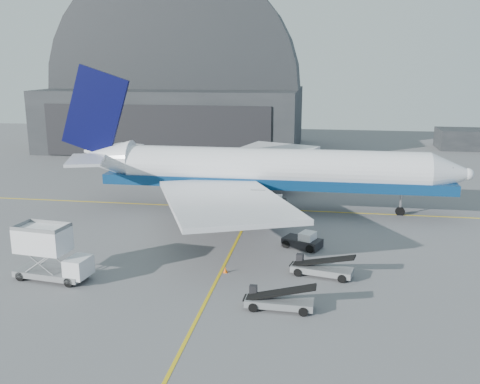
% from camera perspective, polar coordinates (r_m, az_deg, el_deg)
% --- Properties ---
extents(ground, '(200.00, 200.00, 0.00)m').
position_cam_1_polar(ground, '(45.74, -2.01, -8.42)').
color(ground, '#565659').
rests_on(ground, ground).
extents(taxi_lines, '(80.00, 42.12, 0.02)m').
position_cam_1_polar(taxi_lines, '(57.49, 0.41, -3.71)').
color(taxi_lines, gold).
rests_on(taxi_lines, ground).
extents(hangar, '(50.00, 28.30, 28.00)m').
position_cam_1_polar(hangar, '(110.98, -6.87, 9.65)').
color(hangar, black).
rests_on(hangar, ground).
extents(distant_bldg_a, '(14.00, 8.00, 4.00)m').
position_cam_1_polar(distant_bldg_a, '(118.66, 23.55, 4.23)').
color(distant_bldg_a, black).
rests_on(distant_bldg_a, ground).
extents(airliner, '(48.69, 47.21, 17.09)m').
position_cam_1_polar(airliner, '(63.19, 1.90, 2.35)').
color(airliner, white).
rests_on(airliner, ground).
extents(catering_truck, '(6.49, 3.06, 4.30)m').
position_cam_1_polar(catering_truck, '(46.01, -19.64, -6.21)').
color(catering_truck, slate).
rests_on(catering_truck, ground).
extents(pushback_tug, '(4.03, 3.21, 1.64)m').
position_cam_1_polar(pushback_tug, '(51.33, 6.76, -5.26)').
color(pushback_tug, black).
rests_on(pushback_tug, ground).
extents(belt_loader_a, '(5.21, 1.95, 1.98)m').
position_cam_1_polar(belt_loader_a, '(39.05, 4.13, -11.51)').
color(belt_loader_a, slate).
rests_on(belt_loader_a, ground).
extents(belt_loader_b, '(5.45, 2.74, 2.03)m').
position_cam_1_polar(belt_loader_b, '(45.06, 8.66, -8.07)').
color(belt_loader_b, slate).
rests_on(belt_loader_b, ground).
extents(traffic_cone, '(0.35, 0.35, 0.50)m').
position_cam_1_polar(traffic_cone, '(45.33, -1.57, -8.30)').
color(traffic_cone, '#FD5D07').
rests_on(traffic_cone, ground).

